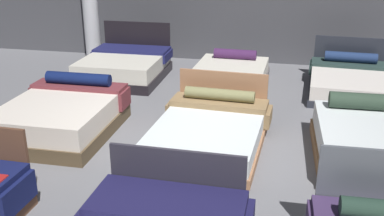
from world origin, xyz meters
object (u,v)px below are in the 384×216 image
at_px(bed_3, 62,116).
at_px(bed_4, 210,131).
at_px(bed_6, 125,66).
at_px(bed_7, 230,76).
at_px(bed_8, 350,81).
at_px(bed_5, 374,143).

relative_size(bed_3, bed_4, 0.89).
bearing_deg(bed_6, bed_7, -1.56).
distance_m(bed_4, bed_8, 3.70).
xyz_separation_m(bed_5, bed_7, (-2.34, 2.87, -0.05)).
xyz_separation_m(bed_6, bed_8, (4.63, 0.06, -0.05)).
distance_m(bed_5, bed_8, 2.96).
bearing_deg(bed_8, bed_7, -174.51).
height_order(bed_3, bed_5, bed_3).
relative_size(bed_4, bed_6, 1.11).
xyz_separation_m(bed_4, bed_8, (2.28, 2.91, 0.01)).
bearing_deg(bed_8, bed_4, -124.86).
height_order(bed_3, bed_6, bed_6).
bearing_deg(bed_3, bed_8, 32.88).
distance_m(bed_5, bed_6, 5.45).
xyz_separation_m(bed_4, bed_7, (-0.08, 2.82, -0.00)).
relative_size(bed_5, bed_8, 0.93).
relative_size(bed_3, bed_6, 0.99).
relative_size(bed_7, bed_8, 0.94).
xyz_separation_m(bed_3, bed_5, (4.56, 0.03, -0.01)).
bearing_deg(bed_4, bed_7, 94.66).
bearing_deg(bed_4, bed_5, 1.65).
height_order(bed_4, bed_5, bed_4).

